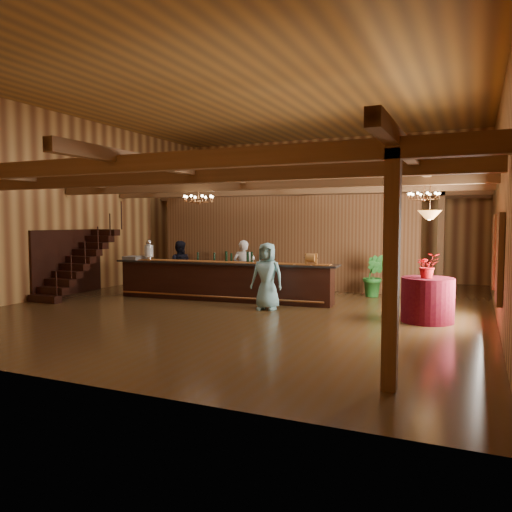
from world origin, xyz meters
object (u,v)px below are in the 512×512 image
at_px(tasting_bar, 223,281).
at_px(bartender, 244,269).
at_px(raffle_drum, 311,258).
at_px(guest, 267,276).
at_px(pendant_lamp, 430,215).
at_px(floor_plant, 375,276).
at_px(round_table, 427,300).
at_px(backbar_shelf, 231,274).
at_px(staff_second, 179,267).
at_px(chandelier_left, 199,199).
at_px(chandelier_right, 424,196).
at_px(beverage_dispenser, 149,250).

relative_size(tasting_bar, bartender, 3.89).
xyz_separation_m(raffle_drum, guest, (-0.84, -1.05, -0.42)).
xyz_separation_m(pendant_lamp, floor_plant, (-1.78, 3.24, -1.77)).
xyz_separation_m(round_table, floor_plant, (-1.78, 3.24, 0.14)).
relative_size(backbar_shelf, floor_plant, 2.43).
bearing_deg(guest, tasting_bar, 149.36).
bearing_deg(staff_second, tasting_bar, 139.60).
bearing_deg(round_table, floor_plant, 118.76).
bearing_deg(chandelier_left, chandelier_right, 20.70).
bearing_deg(pendant_lamp, chandelier_right, 98.65).
xyz_separation_m(chandelier_left, floor_plant, (4.15, 3.20, -2.23)).
height_order(beverage_dispenser, chandelier_right, chandelier_right).
bearing_deg(bartender, staff_second, -14.29).
relative_size(tasting_bar, floor_plant, 5.22).
relative_size(beverage_dispenser, round_table, 0.52).
bearing_deg(beverage_dispenser, guest, -10.40).
xyz_separation_m(chandelier_right, staff_second, (-7.24, -0.54, -2.10)).
height_order(tasting_bar, raffle_drum, raffle_drum).
distance_m(chandelier_left, pendant_lamp, 5.94).
height_order(guest, floor_plant, guest).
height_order(round_table, chandelier_right, chandelier_right).
relative_size(backbar_shelf, chandelier_right, 3.87).
bearing_deg(bartender, chandelier_right, 174.29).
height_order(round_table, guest, guest).
height_order(beverage_dispenser, floor_plant, beverage_dispenser).
distance_m(chandelier_right, bartender, 5.42).
relative_size(chandelier_left, chandelier_right, 1.00).
distance_m(beverage_dispenser, pendant_lamp, 8.19).
height_order(tasting_bar, staff_second, staff_second).
distance_m(round_table, staff_second, 7.74).
relative_size(chandelier_right, bartender, 0.47).
relative_size(beverage_dispenser, staff_second, 0.36).
xyz_separation_m(backbar_shelf, pendant_lamp, (6.81, -3.76, 1.97)).
distance_m(raffle_drum, bartender, 2.34).
height_order(raffle_drum, guest, guest).
xyz_separation_m(chandelier_left, staff_second, (-1.64, 1.58, -2.04)).
height_order(backbar_shelf, floor_plant, floor_plant).
bearing_deg(floor_plant, staff_second, -164.30).
relative_size(backbar_shelf, chandelier_left, 3.87).
relative_size(tasting_bar, chandelier_left, 8.31).
distance_m(staff_second, guest, 4.02).
distance_m(chandelier_left, chandelier_right, 5.98).
relative_size(backbar_shelf, pendant_lamp, 3.44).
height_order(raffle_drum, round_table, raffle_drum).
distance_m(tasting_bar, floor_plant, 4.51).
distance_m(raffle_drum, chandelier_left, 3.42).
height_order(beverage_dispenser, round_table, beverage_dispenser).
bearing_deg(round_table, tasting_bar, 171.02).
relative_size(raffle_drum, bartender, 0.20).
xyz_separation_m(backbar_shelf, chandelier_right, (6.48, -1.61, 2.49)).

